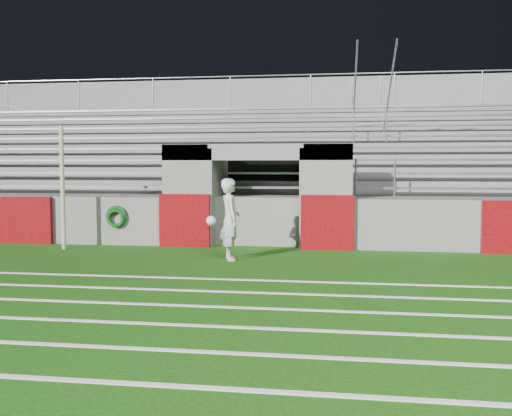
# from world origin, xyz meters

# --- Properties ---
(ground) EXTENTS (90.00, 90.00, 0.00)m
(ground) POSITION_xyz_m (0.00, 0.00, 0.00)
(ground) COLOR #15450B
(ground) RESTS_ON ground
(field_post) EXTENTS (0.11, 0.11, 3.04)m
(field_post) POSITION_xyz_m (-4.67, 2.15, 1.52)
(field_post) COLOR tan
(field_post) RESTS_ON ground
(field_markings) EXTENTS (28.00, 8.09, 0.01)m
(field_markings) POSITION_xyz_m (0.00, -5.00, 0.01)
(field_markings) COLOR white
(field_markings) RESTS_ON ground
(stadium_structure) EXTENTS (26.00, 8.48, 5.42)m
(stadium_structure) POSITION_xyz_m (0.00, 7.97, 1.49)
(stadium_structure) COLOR #615F5C
(stadium_structure) RESTS_ON ground
(goalkeeper_with_ball) EXTENTS (0.78, 0.78, 1.79)m
(goalkeeper_with_ball) POSITION_xyz_m (-0.28, 1.15, 0.89)
(goalkeeper_with_ball) COLOR silver
(goalkeeper_with_ball) RESTS_ON ground
(hose_coil) EXTENTS (0.57, 0.15, 0.57)m
(hose_coil) POSITION_xyz_m (-3.62, 2.93, 0.74)
(hose_coil) COLOR #0D4117
(hose_coil) RESTS_ON ground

